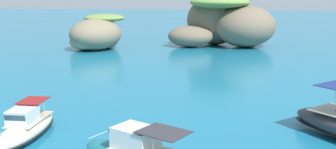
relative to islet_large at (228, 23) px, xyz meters
The scene contains 3 objects.
islet_large is the anchor object (origin of this frame).
islet_small 22.22m from the islet_large, 162.14° to the right, with size 10.73×11.45×5.62m.
motorboat_cream 48.51m from the islet_large, 106.08° to the right, with size 2.10×6.90×2.16m.
Camera 1 is at (4.64, -13.03, 9.12)m, focal length 42.96 mm.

